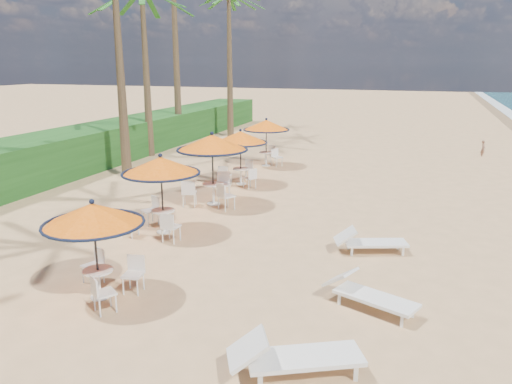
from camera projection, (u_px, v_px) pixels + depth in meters
ground at (311, 323)px, 9.63m from camera, size 160.00×160.00×0.00m
scrub_hedge at (84, 148)px, 23.68m from camera, size 3.00×40.00×1.80m
station_0 at (96, 226)px, 10.30m from camera, size 2.10×2.10×2.19m
station_1 at (159, 175)px, 14.27m from camera, size 2.27×2.27×2.36m
station_2 at (212, 152)px, 17.13m from camera, size 2.47×2.58×2.58m
station_3 at (240, 144)px, 20.04m from camera, size 2.18×2.30×2.28m
station_4 at (267, 129)px, 23.64m from camera, size 2.21×2.26×2.30m
lounger_near at (291, 355)px, 7.94m from camera, size 2.24×1.59×0.78m
lounger_mid at (367, 293)px, 10.16m from camera, size 2.04×1.30×0.70m
lounger_far at (368, 241)px, 13.10m from camera, size 1.98×1.19×0.68m
palm_4 at (142, 5)px, 24.71m from camera, size 5.00×5.00×8.32m
palm_7 at (228, 5)px, 36.46m from camera, size 5.00×5.00×9.66m
person at (483, 148)px, 26.22m from camera, size 0.29×0.37×0.92m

